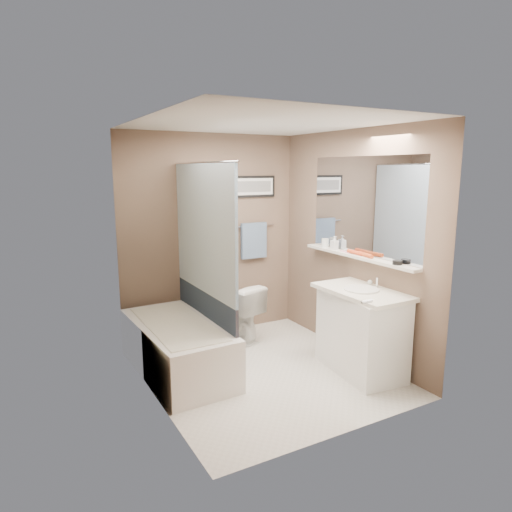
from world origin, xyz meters
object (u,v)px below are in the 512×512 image
soap_bottle (334,243)px  hair_brush_front (366,255)px  toilet (236,312)px  vanity (361,333)px  candle_bowl_near (397,262)px  hair_brush_back (355,252)px  bathtub (177,348)px  glass_jar (325,243)px

soap_bottle → hair_brush_front: bearing=-90.0°
toilet → vanity: 1.53m
candle_bowl_near → hair_brush_back: bearing=90.0°
toilet → candle_bowl_near: bearing=103.5°
toilet → hair_brush_back: size_ratio=3.09×
bathtub → vanity: (1.60, -0.87, 0.15)m
toilet → glass_jar: bearing=134.7°
vanity → hair_brush_back: bearing=68.1°
candle_bowl_near → glass_jar: (0.00, 1.09, 0.03)m
hair_brush_front → hair_brush_back: 0.16m
toilet → candle_bowl_near: candle_bowl_near is taller
vanity → hair_brush_back: hair_brush_back is taller
candle_bowl_near → hair_brush_front: 0.43m
hair_brush_front → hair_brush_back: (0.00, 0.16, 0.00)m
vanity → candle_bowl_near: (0.19, -0.24, 0.73)m
toilet → soap_bottle: size_ratio=4.60×
candle_bowl_near → hair_brush_front: hair_brush_front is taller
soap_bottle → bathtub: bearing=174.3°
toilet → candle_bowl_near: 1.99m
toilet → hair_brush_back: (0.88, -1.02, 0.80)m
vanity → soap_bottle: 1.06m
vanity → hair_brush_back: size_ratio=4.09×
hair_brush_front → glass_jar: size_ratio=2.20×
hair_brush_front → soap_bottle: soap_bottle is taller
bathtub → soap_bottle: (1.79, -0.18, 0.94)m
toilet → hair_brush_back: hair_brush_back is taller
candle_bowl_near → glass_jar: bearing=90.0°
bathtub → vanity: bearing=-30.6°
bathtub → toilet: toilet is taller
bathtub → vanity: 1.83m
bathtub → hair_brush_back: size_ratio=6.82×
hair_brush_front → hair_brush_back: same height
vanity → glass_jar: bearing=84.2°
vanity → candle_bowl_near: 0.80m
hair_brush_back → toilet: bearing=130.9°
toilet → hair_brush_back: bearing=115.6°
vanity → hair_brush_front: (0.19, 0.19, 0.74)m
vanity → toilet: bearing=123.4°
vanity → glass_jar: (0.19, 0.85, 0.77)m
bathtub → soap_bottle: bearing=-7.9°
toilet → soap_bottle: 1.40m
vanity → hair_brush_front: 0.78m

